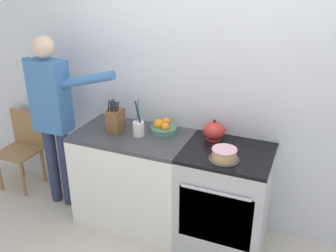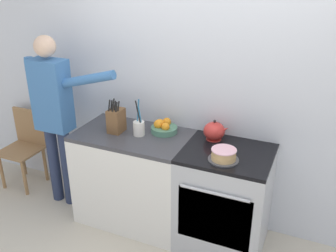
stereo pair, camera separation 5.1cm
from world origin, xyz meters
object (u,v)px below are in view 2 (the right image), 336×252
(tea_kettle, at_px, (214,131))
(utensil_crock, at_px, (139,127))
(stove_range, at_px, (224,199))
(dining_chair, at_px, (26,143))
(knife_block, at_px, (116,120))
(person_baker, at_px, (54,109))
(fruit_bowl, at_px, (163,127))
(layer_cake, at_px, (224,155))

(tea_kettle, relative_size, utensil_crock, 0.68)
(stove_range, relative_size, tea_kettle, 3.99)
(stove_range, relative_size, dining_chair, 1.08)
(utensil_crock, bearing_deg, knife_block, -175.93)
(tea_kettle, relative_size, person_baker, 0.13)
(tea_kettle, xyz_separation_m, fruit_bowl, (-0.46, -0.04, -0.03))
(utensil_crock, bearing_deg, person_baker, -176.68)
(layer_cake, bearing_deg, utensil_crock, 169.78)
(knife_block, relative_size, utensil_crock, 0.94)
(utensil_crock, height_order, person_baker, person_baker)
(stove_range, xyz_separation_m, knife_block, (-1.01, -0.01, 0.56))
(stove_range, height_order, dining_chair, stove_range)
(tea_kettle, xyz_separation_m, person_baker, (-1.50, -0.23, 0.05))
(knife_block, height_order, dining_chair, knife_block)
(person_baker, height_order, dining_chair, person_baker)
(stove_range, xyz_separation_m, fruit_bowl, (-0.63, 0.15, 0.49))
(dining_chair, bearing_deg, stove_range, -30.06)
(person_baker, relative_size, dining_chair, 2.06)
(tea_kettle, height_order, dining_chair, tea_kettle)
(fruit_bowl, bearing_deg, layer_cake, -24.34)
(stove_range, height_order, person_baker, person_baker)
(stove_range, xyz_separation_m, person_baker, (-1.67, -0.05, 0.58))
(dining_chair, bearing_deg, person_baker, -42.39)
(layer_cake, height_order, knife_block, knife_block)
(stove_range, relative_size, person_baker, 0.52)
(layer_cake, relative_size, tea_kettle, 1.06)
(tea_kettle, height_order, utensil_crock, utensil_crock)
(tea_kettle, height_order, knife_block, knife_block)
(utensil_crock, bearing_deg, dining_chair, 175.57)
(person_baker, bearing_deg, knife_block, 7.04)
(stove_range, distance_m, tea_kettle, 0.58)
(stove_range, distance_m, utensil_crock, 0.95)
(tea_kettle, bearing_deg, knife_block, -167.10)
(stove_range, distance_m, layer_cake, 0.51)
(layer_cake, xyz_separation_m, utensil_crock, (-0.80, 0.14, 0.03))
(utensil_crock, xyz_separation_m, dining_chair, (-1.47, 0.11, -0.49))
(tea_kettle, xyz_separation_m, utensil_crock, (-0.63, -0.18, -0.00))
(person_baker, bearing_deg, layer_cake, 0.75)
(utensil_crock, bearing_deg, fruit_bowl, 39.88)
(layer_cake, distance_m, person_baker, 1.68)
(person_baker, xyz_separation_m, dining_chair, (-0.60, 0.16, -0.55))
(knife_block, bearing_deg, fruit_bowl, 22.11)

